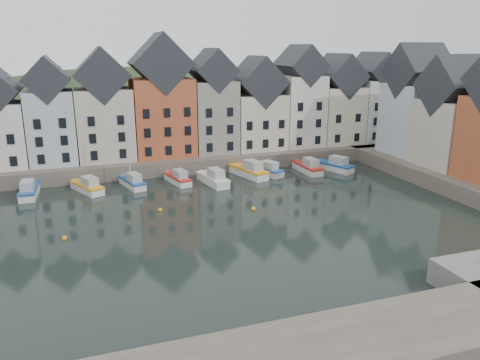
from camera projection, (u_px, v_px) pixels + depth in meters
name	position (u px, v px, depth m)	size (l,w,h in m)	color
ground	(214.00, 233.00, 46.24)	(260.00, 260.00, 0.00)	black
far_quay	(162.00, 158.00, 73.26)	(90.00, 16.00, 2.00)	brown
hillside	(145.00, 216.00, 102.12)	(153.60, 70.40, 64.00)	#1F3219
far_terrace	(183.00, 108.00, 70.27)	(72.37, 8.16, 17.78)	beige
right_terrace	(456.00, 115.00, 62.36)	(8.30, 24.25, 16.36)	silver
mooring_buoys	(164.00, 218.00, 49.81)	(20.50, 5.50, 0.50)	orange
boat_b	(29.00, 191.00, 57.39)	(2.14, 6.26, 2.38)	silver
boat_c	(88.00, 187.00, 59.07)	(4.22, 6.26, 2.32)	silver
boat_d	(133.00, 182.00, 61.15)	(3.16, 5.89, 10.77)	silver
boat_e	(178.00, 179.00, 62.90)	(2.98, 5.89, 2.17)	silver
boat_f	(214.00, 179.00, 62.38)	(3.10, 6.76, 2.50)	silver
boat_g	(249.00, 171.00, 66.10)	(4.03, 7.34, 2.69)	silver
boat_h	(266.00, 170.00, 67.05)	(4.06, 6.25, 2.30)	silver
boat_i	(308.00, 167.00, 68.38)	(2.15, 6.39, 2.43)	silver
boat_j	(334.00, 166.00, 69.36)	(4.38, 6.70, 2.47)	silver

